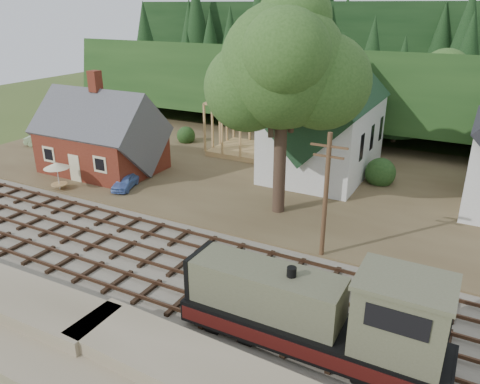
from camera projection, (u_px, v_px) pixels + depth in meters
The scene contains 16 objects.
ground at pixel (179, 270), 27.66m from camera, with size 140.00×140.00×0.00m, color #384C1E.
embankment at pixel (69, 359), 20.70m from camera, with size 64.00×5.00×1.60m, color #7F7259.
railroad_bed at pixel (179, 268), 27.63m from camera, with size 64.00×11.00×0.16m, color #726B5B.
village_flat at pixel (293, 176), 42.36m from camera, with size 64.00×26.00×0.30m, color brown.
hillside at pixel (361, 123), 62.08m from camera, with size 70.00×28.00×8.00m, color #1E3F19.
ridge at pixel (386, 102), 75.19m from camera, with size 80.00×20.00×12.00m, color black.
depot at pixel (102, 139), 42.44m from camera, with size 10.80×7.41×9.00m.
church at pixel (324, 120), 40.99m from camera, with size 8.40×15.17×13.00m.
timber_frame at pixel (254, 125), 47.08m from camera, with size 8.20×6.20×6.99m.
lattice_tower at pixel (280, 51), 49.47m from camera, with size 3.20×3.20×12.12m.
big_tree at pixel (285, 75), 31.17m from camera, with size 10.90×8.40×14.70m.
telegraph_pole_near at pixel (326, 195), 27.29m from camera, with size 2.20×0.28×8.00m.
locomotive at pixel (321, 315), 20.23m from camera, with size 11.70×2.92×4.69m.
car_blue at pixel (125, 181), 38.91m from camera, with size 1.41×3.50×1.19m, color #6387D4.
car_green at pixel (43, 140), 50.63m from camera, with size 1.33×3.80×1.25m, color #96B87F.
patio_set at pixel (57, 166), 38.21m from camera, with size 2.08×2.08×2.32m.
Camera 1 is at (14.42, -19.46, 14.59)m, focal length 35.00 mm.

